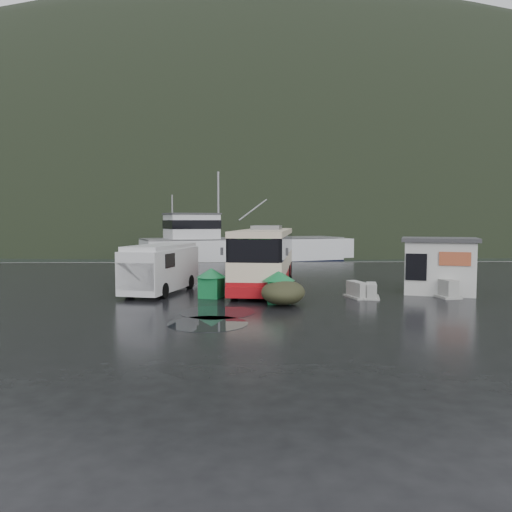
{
  "coord_description": "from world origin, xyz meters",
  "views": [
    {
      "loc": [
        0.67,
        -24.12,
        3.65
      ],
      "look_at": [
        1.46,
        3.73,
        1.7
      ],
      "focal_mm": 35.0,
      "sensor_mm": 36.0,
      "label": 1
    }
  ],
  "objects_px": {
    "white_van": "(161,293)",
    "waste_bin_right": "(279,303)",
    "jersey_barrier_a": "(357,298)",
    "fishing_trawler": "(245,255)",
    "waste_bin_left": "(211,298)",
    "dome_tent": "(283,304)",
    "jersey_barrier_b": "(371,298)",
    "jersey_barrier_c": "(444,297)",
    "coach_bus": "(265,286)",
    "ticket_kiosk": "(438,293)"
  },
  "relations": [
    {
      "from": "ticket_kiosk",
      "to": "jersey_barrier_b",
      "type": "distance_m",
      "value": 4.08
    },
    {
      "from": "white_van",
      "to": "ticket_kiosk",
      "type": "relative_size",
      "value": 1.65
    },
    {
      "from": "coach_bus",
      "to": "fishing_trawler",
      "type": "relative_size",
      "value": 0.48
    },
    {
      "from": "jersey_barrier_a",
      "to": "fishing_trawler",
      "type": "xyz_separation_m",
      "value": [
        -5.22,
        29.88,
        0.0
      ]
    },
    {
      "from": "jersey_barrier_b",
      "to": "jersey_barrier_c",
      "type": "relative_size",
      "value": 0.82
    },
    {
      "from": "white_van",
      "to": "ticket_kiosk",
      "type": "xyz_separation_m",
      "value": [
        14.07,
        -0.71,
        0.0
      ]
    },
    {
      "from": "dome_tent",
      "to": "jersey_barrier_b",
      "type": "relative_size",
      "value": 1.89
    },
    {
      "from": "coach_bus",
      "to": "jersey_barrier_b",
      "type": "height_order",
      "value": "coach_bus"
    },
    {
      "from": "waste_bin_right",
      "to": "fishing_trawler",
      "type": "xyz_separation_m",
      "value": [
        -1.35,
        31.27,
        0.0
      ]
    },
    {
      "from": "dome_tent",
      "to": "waste_bin_left",
      "type": "bearing_deg",
      "value": 148.54
    },
    {
      "from": "coach_bus",
      "to": "jersey_barrier_a",
      "type": "distance_m",
      "value": 6.22
    },
    {
      "from": "coach_bus",
      "to": "dome_tent",
      "type": "distance_m",
      "value": 6.38
    },
    {
      "from": "jersey_barrier_b",
      "to": "white_van",
      "type": "bearing_deg",
      "value": 167.96
    },
    {
      "from": "ticket_kiosk",
      "to": "jersey_barrier_b",
      "type": "relative_size",
      "value": 2.52
    },
    {
      "from": "waste_bin_left",
      "to": "fishing_trawler",
      "type": "distance_m",
      "value": 29.68
    },
    {
      "from": "waste_bin_left",
      "to": "jersey_barrier_a",
      "type": "bearing_deg",
      "value": -2.03
    },
    {
      "from": "dome_tent",
      "to": "ticket_kiosk",
      "type": "distance_m",
      "value": 8.69
    },
    {
      "from": "coach_bus",
      "to": "jersey_barrier_a",
      "type": "height_order",
      "value": "coach_bus"
    },
    {
      "from": "waste_bin_left",
      "to": "waste_bin_right",
      "type": "relative_size",
      "value": 0.98
    },
    {
      "from": "jersey_barrier_c",
      "to": "fishing_trawler",
      "type": "height_order",
      "value": "fishing_trawler"
    },
    {
      "from": "fishing_trawler",
      "to": "waste_bin_left",
      "type": "bearing_deg",
      "value": -114.35
    },
    {
      "from": "coach_bus",
      "to": "waste_bin_right",
      "type": "height_order",
      "value": "coach_bus"
    },
    {
      "from": "jersey_barrier_c",
      "to": "fishing_trawler",
      "type": "xyz_separation_m",
      "value": [
        -9.46,
        29.76,
        0.0
      ]
    },
    {
      "from": "jersey_barrier_a",
      "to": "fishing_trawler",
      "type": "relative_size",
      "value": 0.06
    },
    {
      "from": "jersey_barrier_b",
      "to": "coach_bus",
      "type": "bearing_deg",
      "value": 135.16
    },
    {
      "from": "coach_bus",
      "to": "jersey_barrier_b",
      "type": "relative_size",
      "value": 8.45
    },
    {
      "from": "jersey_barrier_a",
      "to": "jersey_barrier_b",
      "type": "xyz_separation_m",
      "value": [
        0.63,
        -0.17,
        0.0
      ]
    },
    {
      "from": "waste_bin_left",
      "to": "fishing_trawler",
      "type": "height_order",
      "value": "fishing_trawler"
    },
    {
      "from": "coach_bus",
      "to": "waste_bin_right",
      "type": "relative_size",
      "value": 8.31
    },
    {
      "from": "waste_bin_right",
      "to": "ticket_kiosk",
      "type": "distance_m",
      "value": 8.73
    },
    {
      "from": "coach_bus",
      "to": "jersey_barrier_a",
      "type": "bearing_deg",
      "value": -39.94
    },
    {
      "from": "waste_bin_right",
      "to": "waste_bin_left",
      "type": "bearing_deg",
      "value": 152.18
    },
    {
      "from": "dome_tent",
      "to": "jersey_barrier_b",
      "type": "distance_m",
      "value": 4.61
    },
    {
      "from": "white_van",
      "to": "waste_bin_right",
      "type": "bearing_deg",
      "value": -16.15
    },
    {
      "from": "white_van",
      "to": "jersey_barrier_a",
      "type": "relative_size",
      "value": 3.86
    },
    {
      "from": "dome_tent",
      "to": "jersey_barrier_a",
      "type": "bearing_deg",
      "value": 25.38
    },
    {
      "from": "ticket_kiosk",
      "to": "jersey_barrier_c",
      "type": "xyz_separation_m",
      "value": [
        -0.19,
        -1.19,
        0.0
      ]
    },
    {
      "from": "jersey_barrier_a",
      "to": "ticket_kiosk",
      "type": "bearing_deg",
      "value": 16.47
    },
    {
      "from": "coach_bus",
      "to": "white_van",
      "type": "distance_m",
      "value": 6.04
    },
    {
      "from": "jersey_barrier_a",
      "to": "jersey_barrier_c",
      "type": "height_order",
      "value": "jersey_barrier_c"
    },
    {
      "from": "white_van",
      "to": "ticket_kiosk",
      "type": "distance_m",
      "value": 14.09
    },
    {
      "from": "coach_bus",
      "to": "dome_tent",
      "type": "bearing_deg",
      "value": -77.8
    },
    {
      "from": "white_van",
      "to": "waste_bin_right",
      "type": "relative_size",
      "value": 4.09
    },
    {
      "from": "dome_tent",
      "to": "jersey_barrier_c",
      "type": "relative_size",
      "value": 1.55
    },
    {
      "from": "jersey_barrier_b",
      "to": "waste_bin_right",
      "type": "bearing_deg",
      "value": -164.85
    },
    {
      "from": "jersey_barrier_b",
      "to": "waste_bin_left",
      "type": "bearing_deg",
      "value": 176.87
    },
    {
      "from": "waste_bin_left",
      "to": "dome_tent",
      "type": "relative_size",
      "value": 0.53
    },
    {
      "from": "dome_tent",
      "to": "jersey_barrier_a",
      "type": "distance_m",
      "value": 4.09
    },
    {
      "from": "ticket_kiosk",
      "to": "jersey_barrier_c",
      "type": "height_order",
      "value": "ticket_kiosk"
    },
    {
      "from": "ticket_kiosk",
      "to": "jersey_barrier_b",
      "type": "height_order",
      "value": "ticket_kiosk"
    }
  ]
}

